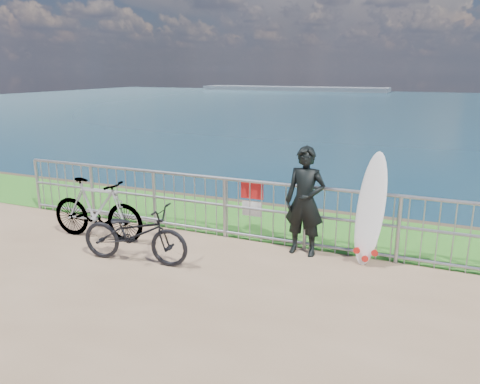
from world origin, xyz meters
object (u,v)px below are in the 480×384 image
at_px(surfer, 305,201).
at_px(bicycle_near, 135,234).
at_px(bicycle_far, 97,209).
at_px(surfboard, 370,213).

xyz_separation_m(surfer, bicycle_near, (-2.36, -1.40, -0.43)).
xyz_separation_m(surfer, bicycle_far, (-3.60, -0.79, -0.34)).
bearing_deg(bicycle_near, surfer, -66.36).
bearing_deg(bicycle_far, bicycle_near, -119.58).
bearing_deg(surfer, bicycle_far, -165.06).
distance_m(surfboard, bicycle_near, 3.70).
distance_m(surfer, bicycle_near, 2.78).
bearing_deg(surfer, surfboard, 4.33).
relative_size(surfer, bicycle_far, 0.97).
bearing_deg(surfer, bicycle_near, -146.88).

